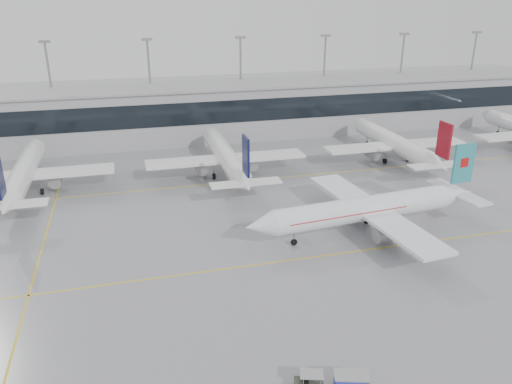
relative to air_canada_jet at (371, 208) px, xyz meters
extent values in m
plane|color=gray|center=(-14.97, -4.99, -3.69)|extent=(320.00, 320.00, 0.00)
cube|color=gold|center=(-14.97, -4.99, -3.68)|extent=(120.00, 0.25, 0.01)
cube|color=gold|center=(-14.97, 25.01, -3.68)|extent=(120.00, 0.25, 0.01)
cube|color=gold|center=(-44.97, 10.01, -3.68)|extent=(0.25, 60.00, 0.01)
cube|color=#97979B|center=(-14.97, 57.01, 2.31)|extent=(180.00, 15.00, 12.00)
cube|color=black|center=(-14.97, 49.46, 3.81)|extent=(180.00, 0.20, 5.00)
cube|color=gray|center=(-14.97, 57.01, 8.51)|extent=(182.00, 16.00, 0.40)
cylinder|color=gray|center=(-47.97, 63.01, 7.31)|extent=(0.50, 0.50, 22.00)
cube|color=gray|center=(-47.97, 63.01, 18.61)|extent=(2.40, 1.00, 0.60)
cylinder|color=gray|center=(-25.97, 63.01, 7.31)|extent=(0.50, 0.50, 22.00)
cube|color=gray|center=(-25.97, 63.01, 18.61)|extent=(2.40, 1.00, 0.60)
cylinder|color=gray|center=(-3.97, 63.01, 7.31)|extent=(0.50, 0.50, 22.00)
cube|color=gray|center=(-3.97, 63.01, 18.61)|extent=(2.40, 1.00, 0.60)
cylinder|color=gray|center=(18.03, 63.01, 7.31)|extent=(0.50, 0.50, 22.00)
cube|color=gray|center=(18.03, 63.01, 18.61)|extent=(2.40, 1.00, 0.60)
cylinder|color=gray|center=(40.03, 63.01, 7.31)|extent=(0.50, 0.50, 22.00)
cube|color=gray|center=(40.03, 63.01, 18.61)|extent=(2.40, 1.00, 0.60)
cylinder|color=gray|center=(62.03, 63.01, 7.31)|extent=(0.50, 0.50, 22.00)
cube|color=gray|center=(62.03, 63.01, 18.61)|extent=(2.40, 1.00, 0.60)
cylinder|color=white|center=(-1.27, -0.12, 0.08)|extent=(27.33, 6.16, 3.56)
cone|color=white|center=(-16.76, -1.63, 0.08)|extent=(4.32, 3.93, 3.56)
cone|color=white|center=(15.00, 1.46, 0.08)|extent=(5.92, 4.08, 3.56)
cube|color=white|center=(0.22, 0.02, -0.32)|extent=(7.81, 29.71, 0.45)
cube|color=white|center=(15.20, 1.47, 0.38)|extent=(3.88, 11.51, 0.25)
cube|color=teal|center=(15.40, 1.49, 4.89)|extent=(3.62, 0.70, 6.07)
cylinder|color=gray|center=(0.18, -4.80, -1.82)|extent=(3.79, 2.44, 2.10)
cylinder|color=gray|center=(-0.74, 4.75, -1.82)|extent=(3.79, 2.44, 2.10)
cylinder|color=gray|center=(-11.78, -1.14, -2.47)|extent=(0.20, 0.20, 1.54)
cylinder|color=black|center=(-11.78, -1.14, -3.24)|extent=(0.92, 0.39, 0.90)
cylinder|color=gray|center=(1.46, -2.47, -2.37)|extent=(0.24, 0.24, 1.54)
cylinder|color=black|center=(1.46, -2.47, -3.14)|extent=(1.14, 0.55, 1.10)
cylinder|color=gray|center=(0.96, 2.71, -2.37)|extent=(0.24, 0.24, 1.54)
cylinder|color=black|center=(0.96, 2.71, -3.14)|extent=(1.14, 0.55, 1.10)
cube|color=#B70F0F|center=(15.40, 1.49, 5.06)|extent=(1.44, 0.58, 1.40)
cube|color=#B70F0F|center=(-4.26, -0.41, 0.28)|extent=(18.26, 5.31, 0.12)
cylinder|color=white|center=(-49.97, 30.01, 0.11)|extent=(3.59, 27.36, 3.59)
cone|color=white|center=(-49.97, 45.69, 0.11)|extent=(3.59, 4.00, 3.59)
cone|color=white|center=(-49.97, 13.53, 0.11)|extent=(3.59, 5.60, 3.59)
cube|color=white|center=(-49.97, 28.51, -0.29)|extent=(29.64, 5.00, 0.45)
cube|color=white|center=(-49.97, 13.33, 0.41)|extent=(11.40, 2.80, 0.25)
cylinder|color=gray|center=(-45.17, 29.01, -1.79)|extent=(2.10, 3.60, 2.10)
cylinder|color=gray|center=(-49.97, 40.69, -2.46)|extent=(0.20, 0.20, 1.56)
cylinder|color=black|center=(-49.97, 40.69, -3.24)|extent=(0.30, 0.90, 0.90)
cylinder|color=gray|center=(-52.57, 27.51, -2.36)|extent=(0.24, 0.24, 1.56)
cylinder|color=black|center=(-52.57, 27.51, -3.14)|extent=(0.45, 1.10, 1.10)
cylinder|color=gray|center=(-47.37, 27.51, -2.36)|extent=(0.24, 0.24, 1.56)
cylinder|color=black|center=(-47.37, 27.51, -3.14)|extent=(0.45, 1.10, 1.10)
cylinder|color=white|center=(-14.97, 30.01, 0.11)|extent=(3.59, 27.36, 3.59)
cone|color=white|center=(-14.97, 45.69, 0.11)|extent=(3.59, 4.00, 3.59)
cone|color=white|center=(-14.97, 13.53, 0.11)|extent=(3.59, 5.60, 3.59)
cube|color=white|center=(-14.97, 28.51, -0.29)|extent=(29.64, 5.00, 0.45)
cube|color=white|center=(-14.97, 13.33, 0.41)|extent=(11.40, 2.80, 0.25)
cube|color=#0B0F39|center=(-14.97, 13.13, 4.97)|extent=(0.35, 3.60, 6.12)
cylinder|color=gray|center=(-19.77, 29.01, -1.79)|extent=(2.10, 3.60, 2.10)
cylinder|color=gray|center=(-10.17, 29.01, -1.79)|extent=(2.10, 3.60, 2.10)
cylinder|color=gray|center=(-14.97, 40.69, -2.46)|extent=(0.20, 0.20, 1.56)
cylinder|color=black|center=(-14.97, 40.69, -3.24)|extent=(0.30, 0.90, 0.90)
cylinder|color=gray|center=(-17.57, 27.51, -2.36)|extent=(0.24, 0.24, 1.56)
cylinder|color=black|center=(-17.57, 27.51, -3.14)|extent=(0.45, 1.10, 1.10)
cylinder|color=gray|center=(-12.37, 27.51, -2.36)|extent=(0.24, 0.24, 1.56)
cylinder|color=black|center=(-12.37, 27.51, -3.14)|extent=(0.45, 1.10, 1.10)
cylinder|color=white|center=(20.03, 30.01, 0.11)|extent=(3.59, 27.36, 3.59)
cone|color=white|center=(20.03, 45.69, 0.11)|extent=(3.59, 4.00, 3.59)
cone|color=white|center=(20.03, 13.53, 0.11)|extent=(3.59, 5.60, 3.59)
cube|color=white|center=(20.03, 28.51, -0.29)|extent=(29.64, 5.00, 0.45)
cube|color=white|center=(20.03, 13.33, 0.41)|extent=(11.40, 2.80, 0.25)
cube|color=maroon|center=(20.03, 13.13, 4.97)|extent=(0.35, 3.60, 6.12)
cylinder|color=gray|center=(15.23, 29.01, -1.79)|extent=(2.10, 3.60, 2.10)
cylinder|color=gray|center=(24.83, 29.01, -1.79)|extent=(2.10, 3.60, 2.10)
cylinder|color=gray|center=(20.03, 40.69, -2.46)|extent=(0.20, 0.20, 1.56)
cylinder|color=black|center=(20.03, 40.69, -3.24)|extent=(0.30, 0.90, 0.90)
cylinder|color=gray|center=(17.43, 27.51, -2.36)|extent=(0.24, 0.24, 1.56)
cylinder|color=black|center=(17.43, 27.51, -3.14)|extent=(0.45, 1.10, 1.10)
cylinder|color=gray|center=(22.63, 27.51, -2.36)|extent=(0.24, 0.24, 1.56)
cylinder|color=black|center=(22.63, 27.51, -3.14)|extent=(0.45, 1.10, 1.10)
cone|color=white|center=(55.03, 45.69, 0.11)|extent=(3.59, 4.00, 3.59)
cylinder|color=gray|center=(55.03, 40.69, -2.46)|extent=(0.20, 0.20, 1.56)
cylinder|color=black|center=(55.03, 40.69, -3.24)|extent=(0.30, 0.90, 0.90)
cube|color=gray|center=(-19.11, -27.04, -1.89)|extent=(2.30, 1.89, 0.06)
cube|color=black|center=(-19.61, -26.88, -2.64)|extent=(0.75, 0.95, 0.42)
cylinder|color=gray|center=(-19.98, -27.36, -2.38)|extent=(0.08, 0.08, 0.94)
cylinder|color=gray|center=(-19.64, -26.27, -2.38)|extent=(0.08, 0.08, 0.94)
cylinder|color=gray|center=(-18.59, -27.80, -2.38)|extent=(0.08, 0.08, 0.94)
cylinder|color=gray|center=(-18.24, -26.71, -2.38)|extent=(0.08, 0.08, 0.94)
cylinder|color=black|center=(-20.00, -26.05, -3.37)|extent=(0.66, 0.39, 0.63)
cylinder|color=black|center=(-18.21, -26.61, -3.37)|extent=(0.66, 0.39, 0.63)
cube|color=#2133A8|center=(-15.88, -28.06, -2.53)|extent=(3.10, 2.18, 1.20)
cube|color=gray|center=(-15.88, -28.06, -1.88)|extent=(3.35, 2.43, 0.10)
cylinder|color=black|center=(-16.80, -26.98, -3.44)|extent=(0.53, 0.32, 0.50)
cylinder|color=black|center=(-14.50, -27.70, -3.44)|extent=(0.53, 0.32, 0.50)
camera|label=1|loc=(-32.37, -58.40, 28.18)|focal=35.00mm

